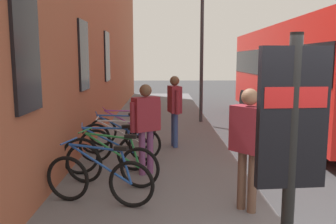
{
  "coord_description": "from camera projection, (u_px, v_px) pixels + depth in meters",
  "views": [
    {
      "loc": [
        -2.89,
        1.64,
        2.32
      ],
      "look_at": [
        3.09,
        1.56,
        1.43
      ],
      "focal_mm": 38.19,
      "sensor_mm": 36.0,
      "label": 1
    }
  ],
  "objects": [
    {
      "name": "bicycle_far_end",
      "position": [
        123.0,
        130.0,
        9.25
      ],
      "size": [
        0.64,
        1.72,
        0.97
      ],
      "color": "black",
      "rests_on": "sidewalk_pavement"
    },
    {
      "name": "pedestrian_near_bus",
      "position": [
        146.0,
        120.0,
        6.76
      ],
      "size": [
        0.48,
        0.57,
        1.73
      ],
      "color": "#723F72",
      "rests_on": "sidewalk_pavement"
    },
    {
      "name": "ground",
      "position": [
        266.0,
        150.0,
        9.17
      ],
      "size": [
        60.0,
        60.0,
        0.0
      ],
      "primitive_type": "plane",
      "color": "#38383A"
    },
    {
      "name": "transit_info_sign",
      "position": [
        292.0,
        137.0,
        2.77
      ],
      "size": [
        0.13,
        0.55,
        2.4
      ],
      "color": "black",
      "rests_on": "sidewalk_pavement"
    },
    {
      "name": "pedestrian_by_facade",
      "position": [
        249.0,
        137.0,
        5.09
      ],
      "size": [
        0.56,
        0.53,
        1.79
      ],
      "color": "brown",
      "rests_on": "sidewalk_pavement"
    },
    {
      "name": "bicycle_nearest_sign",
      "position": [
        112.0,
        164.0,
        6.23
      ],
      "size": [
        0.62,
        1.72,
        0.97
      ],
      "color": "black",
      "rests_on": "sidewalk_pavement"
    },
    {
      "name": "bicycle_under_window",
      "position": [
        109.0,
        153.0,
        6.95
      ],
      "size": [
        0.55,
        1.74,
        0.97
      ],
      "color": "black",
      "rests_on": "sidewalk_pavement"
    },
    {
      "name": "pedestrian_crossing_street",
      "position": [
        175.0,
        104.0,
        8.92
      ],
      "size": [
        0.66,
        0.36,
        1.79
      ],
      "color": "#334C8C",
      "rests_on": "sidewalk_pavement"
    },
    {
      "name": "city_bus",
      "position": [
        302.0,
        71.0,
        11.9
      ],
      "size": [
        10.56,
        2.85,
        3.35
      ],
      "color": "red",
      "rests_on": "ground"
    },
    {
      "name": "station_facade",
      "position": [
        96.0,
        19.0,
        11.53
      ],
      "size": [
        22.0,
        0.65,
        7.18
      ],
      "color": "#9E563D",
      "rests_on": "ground"
    },
    {
      "name": "bicycle_beside_lamp",
      "position": [
        99.0,
        179.0,
        5.42
      ],
      "size": [
        0.61,
        1.73,
        0.97
      ],
      "color": "black",
      "rests_on": "sidewalk_pavement"
    },
    {
      "name": "bicycle_leaning_wall",
      "position": [
        121.0,
        144.0,
        7.7
      ],
      "size": [
        0.48,
        1.77,
        0.97
      ],
      "color": "black",
      "rests_on": "sidewalk_pavement"
    },
    {
      "name": "street_lamp",
      "position": [
        202.0,
        32.0,
        12.23
      ],
      "size": [
        0.28,
        0.28,
        5.29
      ],
      "color": "#333338",
      "rests_on": "sidewalk_pavement"
    },
    {
      "name": "bicycle_mid_rack",
      "position": [
        118.0,
        136.0,
        8.47
      ],
      "size": [
        0.59,
        1.73,
        0.97
      ],
      "color": "black",
      "rests_on": "sidewalk_pavement"
    },
    {
      "name": "sidewalk_pavement",
      "position": [
        160.0,
        132.0,
        11.1
      ],
      "size": [
        24.0,
        3.5,
        0.12
      ],
      "primitive_type": "cube",
      "color": "slate",
      "rests_on": "ground"
    }
  ]
}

